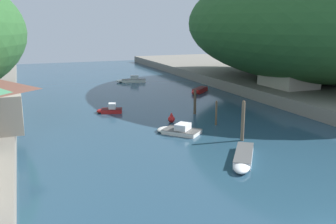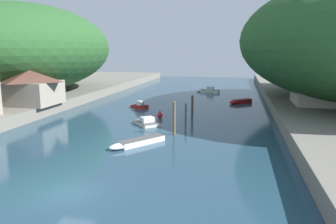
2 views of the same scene
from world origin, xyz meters
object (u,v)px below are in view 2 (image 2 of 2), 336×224
boathouse_shed (30,87)px  boat_red_skiff (239,101)px  channel_buoy_near (160,115)px  person_on_quay (23,100)px  boat_near_quay (146,122)px  boat_far_right_bank (138,106)px  right_bank_cottage (315,86)px  boat_yellow_tender (135,142)px  boat_mid_channel (208,90)px

boathouse_shed → boat_red_skiff: size_ratio=1.84×
channel_buoy_near → person_on_quay: person_on_quay is taller
boat_near_quay → boathouse_shed: bearing=130.9°
channel_buoy_near → person_on_quay: size_ratio=0.67×
boat_near_quay → channel_buoy_near: channel_buoy_near is taller
boat_far_right_bank → boat_red_skiff: size_ratio=0.79×
right_bank_cottage → boat_red_skiff: 13.64m
right_bank_cottage → boat_yellow_tender: right_bank_cottage is taller
boathouse_shed → boat_near_quay: bearing=-7.6°
boat_mid_channel → boat_yellow_tender: bearing=-167.9°
boathouse_shed → boat_red_skiff: boathouse_shed is taller
channel_buoy_near → boat_yellow_tender: bearing=-87.0°
right_bank_cottage → boat_yellow_tender: size_ratio=1.36×
boat_mid_channel → boat_red_skiff: (6.88, -14.05, -0.07)m
right_bank_cottage → boat_mid_channel: bearing=127.9°
boat_red_skiff → person_on_quay: 34.65m
boat_near_quay → right_bank_cottage: bearing=-14.9°
boat_far_right_bank → person_on_quay: size_ratio=1.96×
boat_yellow_tender → channel_buoy_near: size_ratio=5.15×
boathouse_shed → boat_yellow_tender: 22.73m
boat_mid_channel → person_on_quay: bearing=163.3°
boat_far_right_bank → boat_red_skiff: bearing=-46.5°
boat_yellow_tender → boat_red_skiff: 29.94m
boathouse_shed → right_bank_cottage: right_bank_cottage is taller
boathouse_shed → channel_buoy_near: 18.96m
right_bank_cottage → boat_yellow_tender: 28.91m
boat_far_right_bank → channel_buoy_near: size_ratio=2.93×
boathouse_shed → boat_yellow_tender: (19.22, -11.53, -3.80)m
channel_buoy_near → boat_near_quay: bearing=-102.8°
right_bank_cottage → boat_mid_channel: size_ratio=1.46×
boat_yellow_tender → boat_red_skiff: (10.01, 28.22, 0.05)m
boat_mid_channel → boat_near_quay: size_ratio=1.16×
boathouse_shed → boat_far_right_bank: bearing=33.0°
person_on_quay → boat_yellow_tender: bearing=-113.9°
boathouse_shed → right_bank_cottage: 40.50m
person_on_quay → boathouse_shed: bearing=13.9°
boat_mid_channel → boat_yellow_tender: (-3.13, -42.28, -0.12)m
boat_yellow_tender → boat_red_skiff: bearing=-73.2°
boathouse_shed → person_on_quay: 3.16m
right_bank_cottage → boat_red_skiff: size_ratio=1.88×
person_on_quay → boat_mid_channel: bearing=-31.6°
boat_far_right_bank → boat_mid_channel: boat_mid_channel is taller
right_bank_cottage → person_on_quay: bearing=-163.8°
boathouse_shed → boat_mid_channel: size_ratio=1.43×
boat_near_quay → person_on_quay: 17.19m
boat_near_quay → person_on_quay: size_ratio=2.76×
boat_far_right_bank → boat_red_skiff: 17.87m
boat_red_skiff → boat_far_right_bank: bearing=74.9°
boathouse_shed → boat_yellow_tender: boathouse_shed is taller
boat_near_quay → boat_red_skiff: size_ratio=1.11×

